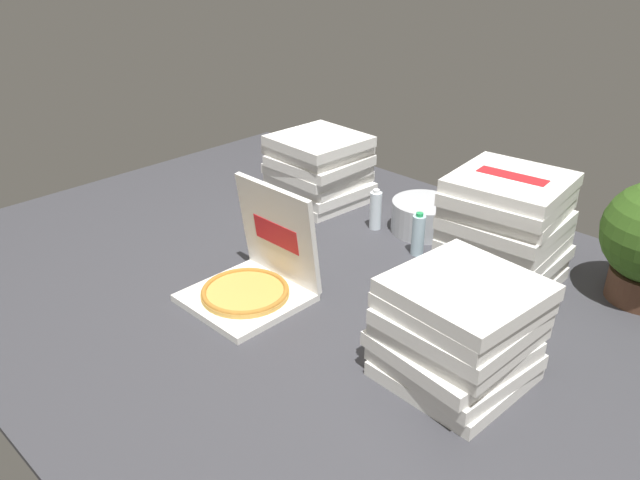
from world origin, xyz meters
The scene contains 11 objects.
ground_plane centered at (0.00, 0.00, -0.01)m, with size 3.20×2.40×0.02m, color #38383D.
open_pizza_box centered at (-0.05, -0.22, 0.09)m, with size 0.40×0.41×0.43m.
pizza_stack_center_far centered at (0.56, 0.54, 0.22)m, with size 0.46×0.47×0.45m.
pizza_stack_left_mid centered at (-0.53, 0.62, 0.17)m, with size 0.44×0.45×0.35m.
pizza_stack_right_near centered at (0.77, -0.09, 0.17)m, with size 0.46×0.46×0.35m.
ice_bucket centered at (0.07, 0.70, 0.07)m, with size 0.30×0.30×0.15m, color #B7BABF.
water_bottle_0 centered at (0.19, 0.50, 0.09)m, with size 0.06×0.06×0.20m.
water_bottle_1 centered at (-0.11, 0.57, 0.09)m, with size 0.06×0.06×0.20m.
water_bottle_2 centered at (0.07, 0.99, 0.09)m, with size 0.06×0.06×0.20m.
water_bottle_3 centered at (0.28, 0.65, 0.09)m, with size 0.06×0.06×0.20m.
water_bottle_4 centered at (0.22, 0.81, 0.09)m, with size 0.06×0.06×0.20m.
Camera 1 is at (1.60, -1.54, 1.32)m, focal length 35.74 mm.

